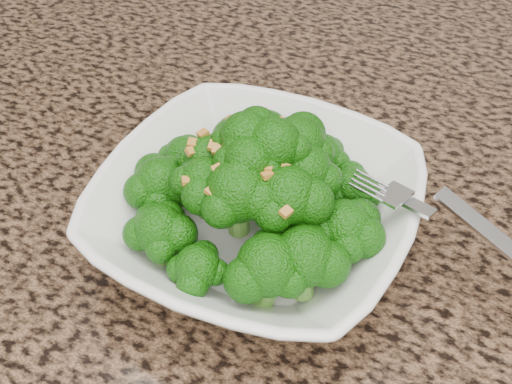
% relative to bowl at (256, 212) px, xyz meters
% --- Properties ---
extents(granite_counter, '(1.64, 1.04, 0.03)m').
position_rel_bowl_xyz_m(granite_counter, '(0.08, 0.01, -0.04)').
color(granite_counter, brown).
rests_on(granite_counter, cabinet).
extents(bowl, '(0.24, 0.24, 0.06)m').
position_rel_bowl_xyz_m(bowl, '(0.00, 0.00, 0.00)').
color(bowl, white).
rests_on(bowl, granite_counter).
extents(broccoli_pile, '(0.21, 0.21, 0.08)m').
position_rel_bowl_xyz_m(broccoli_pile, '(0.00, 0.00, 0.07)').
color(broccoli_pile, '#18620B').
rests_on(broccoli_pile, bowl).
extents(garlic_topping, '(0.12, 0.12, 0.01)m').
position_rel_bowl_xyz_m(garlic_topping, '(0.00, 0.00, 0.11)').
color(garlic_topping, gold).
rests_on(garlic_topping, broccoli_pile).
extents(fork, '(0.18, 0.09, 0.01)m').
position_rel_bowl_xyz_m(fork, '(0.12, 0.02, 0.03)').
color(fork, silver).
rests_on(fork, bowl).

